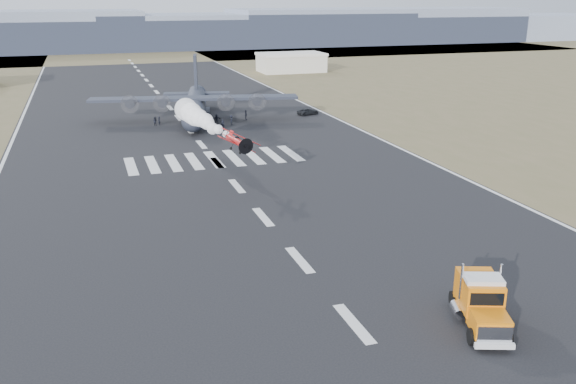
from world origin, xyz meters
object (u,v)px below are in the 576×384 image
crew_c (231,120)px  aerobatic_biplane (237,141)px  crew_b (155,121)px  crew_g (223,124)px  support_vehicle (308,112)px  crew_a (159,121)px  hangar_right (291,62)px  crew_f (217,119)px  semi_truck (481,301)px  crew_d (246,115)px  transport_aircraft (195,104)px  crew_e (191,126)px  crew_h (189,118)px

crew_c → aerobatic_biplane: bearing=8.9°
crew_b → crew_g: bearing=169.1°
crew_c → crew_g: crew_c is taller
support_vehicle → crew_b: 30.93m
crew_a → crew_g: crew_g is taller
hangar_right → crew_a: bearing=-125.0°
crew_f → aerobatic_biplane: bearing=-97.5°
hangar_right → crew_a: (-50.55, -72.18, -2.18)m
semi_truck → crew_d: (3.58, 81.04, -0.98)m
crew_b → support_vehicle: bearing=-156.4°
aerobatic_biplane → transport_aircraft: 46.25m
support_vehicle → crew_e: 26.37m
hangar_right → crew_d: (-33.74, -71.95, -2.09)m
transport_aircraft → crew_d: bearing=-8.4°
semi_truck → crew_b: semi_truck is taller
crew_e → crew_f: bearing=-7.7°
support_vehicle → crew_a: size_ratio=2.73×
semi_truck → crew_a: (-13.22, 80.81, -1.08)m
aerobatic_biplane → crew_a: 42.96m
crew_d → crew_h: (-11.15, 0.06, -0.02)m
crew_b → crew_g: (11.31, -7.10, 0.09)m
crew_f → crew_h: (-4.93, 1.95, 0.02)m
crew_h → semi_truck: bearing=-175.9°
crew_c → crew_f: 3.29m
transport_aircraft → support_vehicle: (22.58, -2.45, -2.32)m
crew_e → crew_f: 7.42m
aerobatic_biplane → crew_f: size_ratio=2.88×
support_vehicle → crew_g: 21.33m
semi_truck → crew_h: size_ratio=4.85×
support_vehicle → crew_c: crew_c is taller
crew_c → crew_d: 5.84m
crew_b → crew_h: size_ratio=0.93×
crew_h → hangar_right: bearing=-33.3°
hangar_right → crew_g: 88.94m
support_vehicle → crew_c: 18.06m
crew_f → semi_truck: bearing=-87.3°
transport_aircraft → crew_d: (9.27, -3.43, -2.03)m
transport_aircraft → crew_b: 9.38m
aerobatic_biplane → crew_b: size_ratio=3.04×
transport_aircraft → hangar_right: bearing=69.8°
hangar_right → crew_e: (-45.70, -78.55, -2.18)m
hangar_right → support_vehicle: (-20.44, -70.97, -2.38)m
support_vehicle → crew_b: (-30.90, -1.33, 0.21)m
transport_aircraft → crew_g: transport_aircraft is taller
aerobatic_biplane → crew_b: (-5.44, 42.28, -5.14)m
crew_b → crew_d: crew_d is taller
crew_f → crew_g: crew_g is taller
crew_e → crew_g: 5.73m
hangar_right → crew_a: size_ratio=12.39×
crew_a → transport_aircraft: bearing=140.0°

